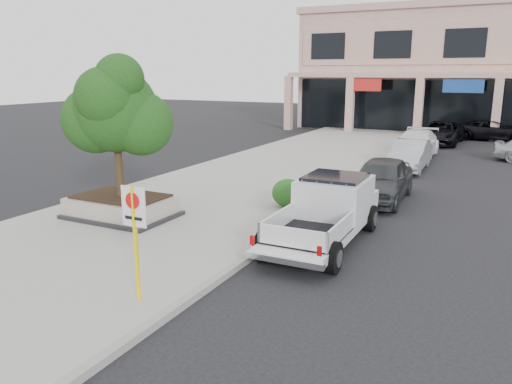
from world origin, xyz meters
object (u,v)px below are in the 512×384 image
Objects in this scene: no_parking_sign at (135,228)px; curb_car_c at (416,144)px; planter_tree at (122,110)px; curb_car_d at (440,133)px; curb_car_a at (381,179)px; planter at (122,206)px; pickup_truck at (323,213)px; lot_car_d at (496,130)px; curb_car_b at (409,155)px.

no_parking_sign is 0.46× the size of curb_car_c.
planter_tree is 17.44m from curb_car_c.
curb_car_a is at bearing -87.66° from curb_car_d.
curb_car_a is 0.90× the size of curb_car_c.
pickup_truck is (6.24, 0.80, 0.38)m from planter.
curb_car_c is at bearing 90.12° from pickup_truck.
planter is 27.65m from lot_car_d.
planter_tree is at bearing -110.72° from curb_car_c.
no_parking_sign reaches higher than curb_car_b.
pickup_truck is at bearing 6.07° from planter_tree.
curb_car_c is 0.97× the size of curb_car_d.
lot_car_d is at bearing 75.39° from curb_car_b.
pickup_truck is 25.34m from lot_car_d.
planter is 9.04m from curb_car_a.
no_parking_sign is 20.78m from curb_car_c.
no_parking_sign is at bearing -97.77° from curb_car_b.
curb_car_d is at bearing 73.77° from planter.
no_parking_sign is 10.87m from curb_car_a.
lot_car_d is at bearing 69.70° from planter_tree.
no_parking_sign is (4.13, -4.49, -1.78)m from planter_tree.
planter is 1.39× the size of no_parking_sign.
curb_car_b is (6.24, 12.48, -2.72)m from planter_tree.
pickup_truck reaches higher than curb_car_a.
curb_car_a is at bearing -87.97° from curb_car_c.
curb_car_d is at bearing 88.61° from curb_car_a.
curb_car_a is at bearing 43.86° from planter.
pickup_truck reaches higher than curb_car_d.
curb_car_d is at bearing 73.98° from planter_tree.
planter is 0.71× the size of curb_car_a.
curb_car_b is at bearing 89.99° from curb_car_a.
pickup_truck is 1.08× the size of curb_car_c.
curb_car_a is at bearing 86.50° from pickup_truck.
curb_car_a reaches higher than curb_car_d.
curb_car_b is at bearing 63.24° from planter.
planter is 17.42m from curb_car_c.
lot_car_d is (9.53, 25.75, -2.72)m from planter_tree.
curb_car_c is (-0.34, 3.71, 0.03)m from curb_car_b.
curb_car_d is at bearing 84.57° from curb_car_c.
no_parking_sign is 0.51× the size of curb_car_a.
lot_car_d is at bearing 81.61° from pickup_truck.
planter is at bearing -173.30° from pickup_truck.
curb_car_c reaches higher than planter.
curb_car_b reaches higher than planter.
curb_car_a is 1.07× the size of curb_car_b.
curb_car_d is (2.28, 26.83, -0.91)m from no_parking_sign.
no_parking_sign is 30.74m from lot_car_d.
curb_car_d is (6.41, 22.34, -2.69)m from planter_tree.
curb_car_c is at bearing 162.58° from lot_car_d.
planter is at bearing -131.03° from planter_tree.
curb_car_c is 6.17m from curb_car_d.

